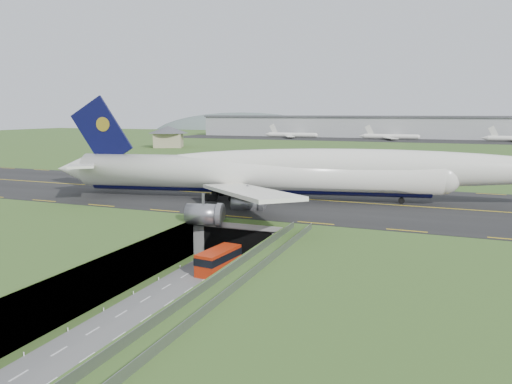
% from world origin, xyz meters
% --- Properties ---
extents(ground, '(900.00, 900.00, 0.00)m').
position_xyz_m(ground, '(0.00, 0.00, 0.00)').
color(ground, '#355D25').
rests_on(ground, ground).
extents(airfield_deck, '(800.00, 800.00, 6.00)m').
position_xyz_m(airfield_deck, '(0.00, 0.00, 3.00)').
color(airfield_deck, gray).
rests_on(airfield_deck, ground).
extents(trench_road, '(12.00, 75.00, 0.20)m').
position_xyz_m(trench_road, '(0.00, -7.50, 0.10)').
color(trench_road, slate).
rests_on(trench_road, ground).
extents(taxiway, '(800.00, 44.00, 0.18)m').
position_xyz_m(taxiway, '(0.00, 33.00, 6.09)').
color(taxiway, black).
rests_on(taxiway, airfield_deck).
extents(tunnel_portal, '(17.00, 22.30, 6.00)m').
position_xyz_m(tunnel_portal, '(0.00, 16.71, 3.33)').
color(tunnel_portal, gray).
rests_on(tunnel_portal, ground).
extents(guideway, '(3.00, 53.00, 7.05)m').
position_xyz_m(guideway, '(11.00, -19.11, 5.32)').
color(guideway, '#A8A8A3').
rests_on(guideway, ground).
extents(jumbo_jet, '(104.86, 64.73, 21.82)m').
position_xyz_m(jumbo_jet, '(1.93, 30.67, 11.90)').
color(jumbo_jet, white).
rests_on(jumbo_jet, ground).
extents(shuttle_tram, '(4.11, 8.72, 3.41)m').
position_xyz_m(shuttle_tram, '(0.19, 0.73, 1.87)').
color(shuttle_tram, red).
rests_on(shuttle_tram, ground).
extents(service_building, '(26.54, 26.54, 10.97)m').
position_xyz_m(service_building, '(-104.11, 158.04, 12.50)').
color(service_building, tan).
rests_on(service_building, ground).
extents(cargo_terminal, '(320.00, 67.00, 15.60)m').
position_xyz_m(cargo_terminal, '(-0.04, 299.41, 13.96)').
color(cargo_terminal, '#B2B2B2').
rests_on(cargo_terminal, ground).
extents(distant_hills, '(700.00, 91.00, 60.00)m').
position_xyz_m(distant_hills, '(64.38, 430.00, -4.00)').
color(distant_hills, '#51615F').
rests_on(distant_hills, ground).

